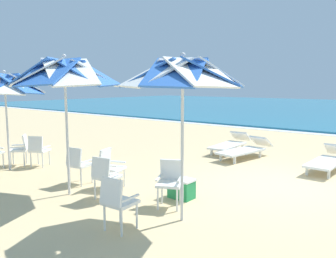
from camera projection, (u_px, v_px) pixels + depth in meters
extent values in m
plane|color=#D3B784|center=(281.00, 186.00, 7.57)|extent=(80.00, 80.00, 0.00)
cylinder|color=silver|center=(182.00, 153.00, 5.49)|extent=(0.05, 0.05, 2.29)
cube|color=blue|center=(213.00, 73.00, 5.19)|extent=(1.13, 1.06, 0.48)
cube|color=white|center=(208.00, 73.00, 5.56)|extent=(1.07, 1.11, 0.48)
cube|color=blue|center=(189.00, 74.00, 5.79)|extent=(1.06, 1.13, 0.48)
cube|color=white|center=(168.00, 74.00, 5.75)|extent=(1.11, 1.07, 0.48)
cube|color=blue|center=(153.00, 73.00, 5.46)|extent=(1.13, 1.06, 0.48)
cube|color=white|center=(155.00, 72.00, 5.09)|extent=(1.07, 1.11, 0.48)
cube|color=blue|center=(175.00, 72.00, 4.86)|extent=(1.06, 1.13, 0.48)
cube|color=white|center=(200.00, 72.00, 4.90)|extent=(1.11, 1.07, 0.48)
sphere|color=silver|center=(183.00, 55.00, 5.29)|extent=(0.08, 0.08, 0.08)
cube|color=white|center=(121.00, 202.00, 5.23)|extent=(0.47, 0.47, 0.05)
cube|color=white|center=(111.00, 192.00, 5.03)|extent=(0.42, 0.12, 0.40)
cube|color=white|center=(111.00, 193.00, 5.33)|extent=(0.07, 0.40, 0.03)
cube|color=white|center=(130.00, 198.00, 5.10)|extent=(0.07, 0.40, 0.03)
cylinder|color=white|center=(120.00, 211.00, 5.50)|extent=(0.04, 0.04, 0.41)
cylinder|color=white|center=(137.00, 216.00, 5.30)|extent=(0.04, 0.04, 0.41)
cylinder|color=white|center=(105.00, 218.00, 5.21)|extent=(0.04, 0.04, 0.41)
cylinder|color=white|center=(121.00, 223.00, 5.01)|extent=(0.04, 0.04, 0.41)
cube|color=white|center=(169.00, 184.00, 6.19)|extent=(0.59, 0.59, 0.05)
cube|color=white|center=(171.00, 170.00, 6.35)|extent=(0.42, 0.28, 0.40)
cube|color=white|center=(180.00, 179.00, 6.13)|extent=(0.22, 0.37, 0.03)
cube|color=white|center=(159.00, 178.00, 6.21)|extent=(0.22, 0.37, 0.03)
cylinder|color=white|center=(177.00, 200.00, 6.01)|extent=(0.04, 0.04, 0.41)
cylinder|color=white|center=(158.00, 199.00, 6.08)|extent=(0.04, 0.04, 0.41)
cylinder|color=white|center=(180.00, 194.00, 6.35)|extent=(0.04, 0.04, 0.41)
cylinder|color=white|center=(162.00, 193.00, 6.42)|extent=(0.04, 0.04, 0.41)
cylinder|color=silver|center=(67.00, 139.00, 6.83)|extent=(0.05, 0.05, 2.30)
cube|color=blue|center=(89.00, 72.00, 6.51)|extent=(1.18, 1.15, 0.57)
cube|color=white|center=(91.00, 73.00, 6.91)|extent=(1.14, 1.22, 0.57)
cube|color=blue|center=(79.00, 74.00, 7.16)|extent=(1.15, 1.18, 0.57)
cube|color=white|center=(59.00, 74.00, 7.12)|extent=(1.22, 1.14, 0.57)
cube|color=blue|center=(42.00, 73.00, 6.80)|extent=(1.18, 1.15, 0.57)
cube|color=white|center=(36.00, 72.00, 6.40)|extent=(1.14, 1.22, 0.57)
cube|color=blue|center=(48.00, 72.00, 6.15)|extent=(1.15, 1.18, 0.57)
cube|color=white|center=(71.00, 72.00, 6.20)|extent=(1.22, 1.14, 0.57)
sphere|color=silver|center=(64.00, 56.00, 6.61)|extent=(0.08, 0.08, 0.08)
cube|color=white|center=(108.00, 177.00, 6.67)|extent=(0.51, 0.51, 0.05)
cube|color=white|center=(101.00, 168.00, 6.47)|extent=(0.43, 0.17, 0.40)
cube|color=white|center=(99.00, 170.00, 6.75)|extent=(0.11, 0.40, 0.03)
cube|color=white|center=(116.00, 173.00, 6.56)|extent=(0.11, 0.40, 0.03)
cylinder|color=white|center=(106.00, 185.00, 6.94)|extent=(0.04, 0.04, 0.41)
cylinder|color=white|center=(120.00, 187.00, 6.77)|extent=(0.04, 0.04, 0.41)
cylinder|color=white|center=(95.00, 189.00, 6.63)|extent=(0.04, 0.04, 0.41)
cylinder|color=white|center=(109.00, 192.00, 6.47)|extent=(0.04, 0.04, 0.41)
cube|color=white|center=(81.00, 165.00, 7.67)|extent=(0.51, 0.51, 0.05)
cube|color=white|center=(74.00, 157.00, 7.47)|extent=(0.43, 0.16, 0.40)
cube|color=white|center=(74.00, 159.00, 7.76)|extent=(0.10, 0.40, 0.03)
cube|color=white|center=(87.00, 161.00, 7.56)|extent=(0.10, 0.40, 0.03)
cylinder|color=white|center=(81.00, 172.00, 7.94)|extent=(0.04, 0.04, 0.41)
cylinder|color=white|center=(92.00, 174.00, 7.77)|extent=(0.04, 0.04, 0.41)
cylinder|color=white|center=(70.00, 176.00, 7.64)|extent=(0.04, 0.04, 0.41)
cylinder|color=white|center=(81.00, 178.00, 7.47)|extent=(0.04, 0.04, 0.41)
cube|color=white|center=(113.00, 168.00, 7.34)|extent=(0.55, 0.55, 0.05)
cube|color=white|center=(105.00, 158.00, 7.38)|extent=(0.22, 0.43, 0.40)
cube|color=white|center=(118.00, 162.00, 7.51)|extent=(0.39, 0.16, 0.03)
cube|color=white|center=(108.00, 166.00, 7.14)|extent=(0.39, 0.16, 0.03)
cylinder|color=white|center=(124.00, 178.00, 7.47)|extent=(0.04, 0.04, 0.41)
cylinder|color=white|center=(116.00, 182.00, 7.14)|extent=(0.04, 0.04, 0.41)
cylinder|color=white|center=(111.00, 176.00, 7.59)|extent=(0.04, 0.04, 0.41)
cylinder|color=white|center=(102.00, 180.00, 7.27)|extent=(0.04, 0.04, 0.41)
cylinder|color=silver|center=(8.00, 131.00, 8.84)|extent=(0.05, 0.05, 2.09)
cube|color=blue|center=(20.00, 84.00, 8.55)|extent=(1.13, 1.05, 0.56)
cube|color=white|center=(25.00, 84.00, 8.92)|extent=(1.06, 1.07, 0.56)
cube|color=blue|center=(18.00, 84.00, 9.15)|extent=(1.05, 1.13, 0.56)
cube|color=white|center=(4.00, 84.00, 9.11)|extent=(1.07, 1.06, 0.56)
cube|color=white|center=(6.00, 84.00, 8.26)|extent=(1.07, 1.06, 0.56)
sphere|color=silver|center=(4.00, 72.00, 8.64)|extent=(0.08, 0.08, 0.08)
cylinder|color=white|center=(3.00, 161.00, 9.12)|extent=(0.04, 0.04, 0.41)
cube|color=white|center=(40.00, 150.00, 9.35)|extent=(0.59, 0.59, 0.05)
cube|color=white|center=(35.00, 144.00, 9.12)|extent=(0.41, 0.28, 0.40)
cube|color=white|center=(33.00, 146.00, 9.37)|extent=(0.22, 0.37, 0.03)
cube|color=white|center=(46.00, 147.00, 9.29)|extent=(0.22, 0.37, 0.03)
cylinder|color=white|center=(38.00, 157.00, 9.58)|extent=(0.04, 0.04, 0.41)
cylinder|color=white|center=(49.00, 158.00, 9.51)|extent=(0.04, 0.04, 0.41)
cylinder|color=white|center=(31.00, 160.00, 9.24)|extent=(0.04, 0.04, 0.41)
cylinder|color=white|center=(43.00, 160.00, 9.17)|extent=(0.04, 0.04, 0.41)
cube|color=white|center=(18.00, 150.00, 9.41)|extent=(0.62, 0.62, 0.05)
cube|color=white|center=(25.00, 142.00, 9.43)|extent=(0.39, 0.33, 0.40)
cube|color=white|center=(16.00, 147.00, 9.21)|extent=(0.27, 0.34, 0.03)
cube|color=white|center=(19.00, 145.00, 9.59)|extent=(0.27, 0.34, 0.03)
cylinder|color=white|center=(10.00, 160.00, 9.23)|extent=(0.04, 0.04, 0.41)
cylinder|color=white|center=(13.00, 157.00, 9.57)|extent=(0.04, 0.04, 0.41)
cylinder|color=white|center=(24.00, 159.00, 9.32)|extent=(0.04, 0.04, 0.41)
cylinder|color=white|center=(26.00, 157.00, 9.65)|extent=(0.04, 0.04, 0.41)
cube|color=white|center=(326.00, 162.00, 8.73)|extent=(0.69, 1.72, 0.06)
cube|color=white|center=(329.00, 174.00, 8.11)|extent=(0.06, 0.06, 0.22)
cube|color=white|center=(307.00, 171.00, 8.44)|extent=(0.06, 0.06, 0.22)
cube|color=white|center=(323.00, 162.00, 9.40)|extent=(0.06, 0.06, 0.22)
cube|color=white|center=(241.00, 151.00, 10.21)|extent=(0.92, 1.78, 0.06)
cube|color=white|center=(261.00, 141.00, 10.88)|extent=(0.68, 0.58, 0.36)
cube|color=white|center=(235.00, 160.00, 9.62)|extent=(0.06, 0.06, 0.22)
cube|color=white|center=(221.00, 157.00, 10.01)|extent=(0.06, 0.06, 0.22)
cube|color=white|center=(260.00, 154.00, 10.46)|extent=(0.06, 0.06, 0.22)
cube|color=white|center=(246.00, 152.00, 10.84)|extent=(0.06, 0.06, 0.22)
cube|color=white|center=(228.00, 146.00, 11.16)|extent=(0.75, 1.74, 0.06)
cube|color=white|center=(241.00, 136.00, 11.99)|extent=(0.64, 0.52, 0.36)
cube|color=white|center=(226.00, 154.00, 10.51)|extent=(0.06, 0.06, 0.22)
cube|color=white|center=(212.00, 152.00, 10.80)|extent=(0.06, 0.06, 0.22)
cube|color=white|center=(242.00, 148.00, 11.54)|extent=(0.06, 0.06, 0.22)
cube|color=white|center=(229.00, 146.00, 11.84)|extent=(0.06, 0.06, 0.22)
cube|color=#238C4C|center=(181.00, 189.00, 6.73)|extent=(0.48, 0.32, 0.36)
cube|color=white|center=(182.00, 180.00, 6.70)|extent=(0.50, 0.34, 0.04)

